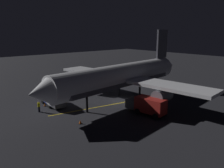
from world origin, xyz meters
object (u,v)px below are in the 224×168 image
object	(u,v)px
traffic_cone_near_right	(45,105)
traffic_cone_far	(76,97)
traffic_cone_near_left	(80,122)
traffic_cone_under_wing	(84,93)
airliner	(123,76)
ground_crew_worker	(39,107)
baggage_truck	(53,99)
catering_truck	(147,106)

from	to	relation	value
traffic_cone_near_right	traffic_cone_far	distance (m)	6.67
traffic_cone_near_left	traffic_cone_under_wing	xyz separation A→B (m)	(12.23, -8.82, 0.00)
airliner	traffic_cone_under_wing	world-z (taller)	airliner
traffic_cone_near_right	traffic_cone_under_wing	distance (m)	9.52
airliner	traffic_cone_under_wing	size ratio (longest dim) A/B	65.07
ground_crew_worker	traffic_cone_near_left	distance (m)	8.45
baggage_truck	catering_truck	xyz separation A→B (m)	(-13.07, -9.00, 0.14)
traffic_cone_under_wing	traffic_cone_far	bearing A→B (deg)	117.69
airliner	traffic_cone_near_left	bearing A→B (deg)	108.61
baggage_truck	traffic_cone_far	world-z (taller)	baggage_truck
traffic_cone_under_wing	traffic_cone_far	xyz separation A→B (m)	(-1.39, 2.65, 0.00)
traffic_cone_near_left	catering_truck	bearing A→B (deg)	-109.75
catering_truck	traffic_cone_near_left	distance (m)	10.40
traffic_cone_near_left	ground_crew_worker	bearing A→B (deg)	16.14
ground_crew_worker	traffic_cone_near_right	world-z (taller)	ground_crew_worker
airliner	traffic_cone_near_right	world-z (taller)	airliner
traffic_cone_far	traffic_cone_under_wing	bearing A→B (deg)	-62.31
baggage_truck	catering_truck	distance (m)	15.87
traffic_cone_near_right	traffic_cone_far	bearing A→B (deg)	-84.18
airliner	baggage_truck	world-z (taller)	airliner
traffic_cone_far	traffic_cone_near_left	bearing A→B (deg)	150.38
catering_truck	traffic_cone_near_left	xyz separation A→B (m)	(3.49, 9.73, -1.10)
catering_truck	traffic_cone_under_wing	world-z (taller)	catering_truck
airliner	traffic_cone_near_right	size ratio (longest dim) A/B	65.07
traffic_cone_near_right	traffic_cone_near_left	bearing A→B (deg)	-177.34
traffic_cone_near_left	traffic_cone_far	size ratio (longest dim) A/B	1.00
airliner	baggage_truck	distance (m)	12.71
baggage_truck	airliner	bearing A→B (deg)	-117.44
traffic_cone_near_left	traffic_cone_near_right	distance (m)	10.17
traffic_cone_near_right	ground_crew_worker	bearing A→B (deg)	137.91
ground_crew_worker	traffic_cone_near_right	xyz separation A→B (m)	(2.07, -1.87, -0.64)
baggage_truck	traffic_cone_near_right	distance (m)	1.65
traffic_cone_under_wing	baggage_truck	bearing A→B (deg)	108.19
ground_crew_worker	catering_truck	bearing A→B (deg)	-133.82
traffic_cone_near_left	baggage_truck	bearing A→B (deg)	-4.39
airliner	catering_truck	size ratio (longest dim) A/B	5.47
catering_truck	ground_crew_worker	bearing A→B (deg)	46.18
airliner	traffic_cone_near_left	size ratio (longest dim) A/B	65.07
baggage_truck	catering_truck	world-z (taller)	catering_truck
baggage_truck	traffic_cone_far	size ratio (longest dim) A/B	11.57
airliner	traffic_cone_far	size ratio (longest dim) A/B	65.07
catering_truck	traffic_cone_far	bearing A→B (deg)	13.99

